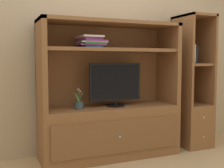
% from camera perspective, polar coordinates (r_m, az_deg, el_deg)
% --- Properties ---
extents(ground_plane, '(8.00, 8.00, 0.00)m').
position_cam_1_polar(ground_plane, '(2.97, 2.70, -16.45)').
color(ground_plane, tan).
extents(painted_rear_wall, '(6.00, 0.10, 2.80)m').
position_cam_1_polar(painted_rear_wall, '(3.48, -2.57, 10.10)').
color(painted_rear_wall, tan).
rests_on(painted_rear_wall, ground_plane).
extents(media_console, '(1.54, 0.51, 1.49)m').
position_cam_1_polar(media_console, '(3.20, -0.40, -6.02)').
color(media_console, brown).
rests_on(media_console, ground_plane).
extents(tv_monitor, '(0.60, 0.22, 0.48)m').
position_cam_1_polar(tv_monitor, '(3.15, 0.70, 0.05)').
color(tv_monitor, black).
rests_on(tv_monitor, media_console).
extents(potted_plant, '(0.09, 0.10, 0.22)m').
position_cam_1_polar(potted_plant, '(3.01, -6.58, -4.04)').
color(potted_plant, '#384C56').
rests_on(potted_plant, media_console).
extents(magazine_stack, '(0.30, 0.33, 0.13)m').
position_cam_1_polar(magazine_stack, '(3.07, -4.28, 8.36)').
color(magazine_stack, '#2D519E').
rests_on(magazine_stack, media_console).
extents(bookshelf_tall, '(0.37, 0.47, 1.62)m').
position_cam_1_polar(bookshelf_tall, '(3.75, 15.52, -3.36)').
color(bookshelf_tall, brown).
rests_on(bookshelf_tall, ground_plane).
extents(upright_book_row, '(0.15, 0.18, 0.23)m').
position_cam_1_polar(upright_book_row, '(3.67, 15.09, 5.67)').
color(upright_book_row, red).
rests_on(upright_book_row, bookshelf_tall).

